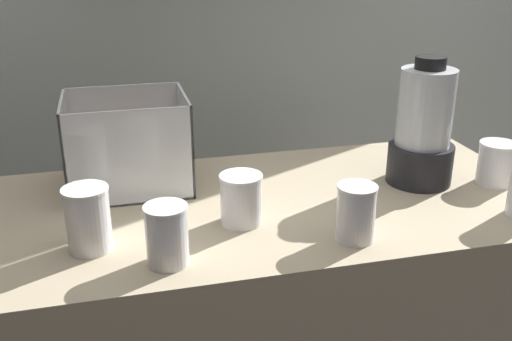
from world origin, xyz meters
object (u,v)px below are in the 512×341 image
(blender_pitcher, at_px, (423,131))
(juice_cup_mango_middle, at_px, (241,202))
(juice_cup_pomegranate_right, at_px, (356,217))
(juice_cup_mango_far_left, at_px, (89,223))
(carrot_display_bin, at_px, (127,159))
(juice_cup_carrot_rightmost, at_px, (496,165))
(juice_cup_mango_left, at_px, (167,238))

(blender_pitcher, bearing_deg, juice_cup_mango_middle, -166.83)
(juice_cup_pomegranate_right, bearing_deg, juice_cup_mango_middle, 147.61)
(blender_pitcher, xyz_separation_m, juice_cup_pomegranate_right, (-0.28, -0.25, -0.08))
(juice_cup_mango_far_left, distance_m, juice_cup_pomegranate_right, 0.53)
(carrot_display_bin, bearing_deg, juice_cup_mango_far_left, -106.37)
(blender_pitcher, bearing_deg, juice_cup_mango_far_left, -169.20)
(carrot_display_bin, bearing_deg, juice_cup_pomegranate_right, -42.85)
(juice_cup_mango_middle, relative_size, juice_cup_carrot_rightmost, 1.03)
(juice_cup_pomegranate_right, bearing_deg, blender_pitcher, 41.37)
(juice_cup_mango_left, xyz_separation_m, juice_cup_pomegranate_right, (0.38, 0.00, -0.00))
(juice_cup_mango_left, bearing_deg, carrot_display_bin, 97.43)
(juice_cup_mango_middle, xyz_separation_m, juice_cup_pomegranate_right, (0.21, -0.13, 0.00))
(juice_cup_mango_far_left, distance_m, juice_cup_mango_middle, 0.32)
(juice_cup_mango_far_left, height_order, juice_cup_mango_left, juice_cup_mango_far_left)
(juice_cup_mango_middle, xyz_separation_m, juice_cup_carrot_rightmost, (0.67, 0.05, 0.00))
(juice_cup_mango_middle, bearing_deg, juice_cup_mango_left, -142.62)
(juice_cup_mango_far_left, relative_size, juice_cup_pomegranate_right, 1.10)
(juice_cup_mango_left, bearing_deg, juice_cup_carrot_rightmost, 12.51)
(blender_pitcher, relative_size, juice_cup_mango_far_left, 2.41)
(blender_pitcher, height_order, juice_cup_mango_left, blender_pitcher)
(carrot_display_bin, xyz_separation_m, blender_pitcher, (0.71, -0.16, 0.06))
(carrot_display_bin, height_order, juice_cup_mango_left, carrot_display_bin)
(juice_cup_carrot_rightmost, bearing_deg, carrot_display_bin, 166.35)
(juice_cup_mango_left, height_order, juice_cup_pomegranate_right, same)
(juice_cup_mango_middle, relative_size, juice_cup_pomegranate_right, 0.93)
(juice_cup_mango_far_left, xyz_separation_m, juice_cup_mango_left, (0.14, -0.09, -0.00))
(blender_pitcher, bearing_deg, juice_cup_mango_left, -159.55)
(juice_cup_mango_left, relative_size, juice_cup_mango_middle, 1.08)
(carrot_display_bin, bearing_deg, juice_cup_mango_middle, -50.15)
(juice_cup_mango_far_left, distance_m, juice_cup_mango_left, 0.17)
(juice_cup_mango_far_left, relative_size, juice_cup_mango_left, 1.10)
(carrot_display_bin, xyz_separation_m, juice_cup_carrot_rightmost, (0.89, -0.22, -0.02))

